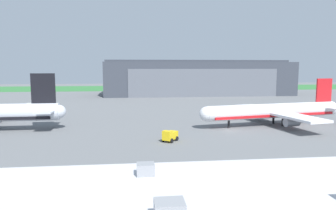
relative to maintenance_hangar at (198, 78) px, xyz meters
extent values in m
plane|color=slate|center=(-12.98, -96.00, -8.86)|extent=(440.00, 440.00, 0.00)
cube|color=#337539|center=(-12.98, 58.28, -8.82)|extent=(440.00, 56.00, 0.08)
cube|color=#383D47|center=(0.00, 0.09, -0.14)|extent=(98.80, 28.04, 17.44)
cube|color=slate|center=(0.00, -14.08, -1.88)|extent=(75.09, 0.30, 13.95)
cube|color=#383D47|center=(0.00, 0.09, 9.18)|extent=(98.80, 6.73, 1.20)
cylinder|color=silver|center=(0.32, -90.99, -5.15)|extent=(37.04, 10.49, 3.64)
sphere|color=silver|center=(-17.86, -94.45, -5.15)|extent=(3.50, 3.50, 3.50)
sphere|color=silver|center=(18.50, -87.54, -5.15)|extent=(2.84, 2.84, 2.84)
cube|color=red|center=(0.32, -90.99, -6.15)|extent=(34.14, 9.98, 0.64)
cube|color=red|center=(15.59, -88.09, -0.23)|extent=(4.80, 1.29, 6.19)
cube|color=silver|center=(15.80, -85.25, -4.79)|extent=(4.23, 5.63, 0.28)
cube|color=silver|center=(16.83, -90.65, -4.79)|extent=(4.23, 5.63, 0.28)
cube|color=silver|center=(-0.50, -82.74, -5.60)|extent=(8.53, 15.36, 0.56)
cube|color=silver|center=(2.59, -98.96, -5.60)|extent=(8.53, 15.36, 0.56)
cylinder|color=gray|center=(-1.07, -84.03, -6.91)|extent=(3.77, 2.62, 2.00)
cylinder|color=gray|center=(1.58, -97.97, -6.91)|extent=(3.77, 2.62, 2.00)
cylinder|color=black|center=(-12.05, -93.34, -7.92)|extent=(0.56, 0.56, 1.89)
cylinder|color=black|center=(1.41, -88.84, -7.92)|extent=(0.56, 0.56, 1.89)
cylinder|color=black|center=(2.13, -92.60, -7.92)|extent=(0.56, 0.56, 1.89)
sphere|color=silver|center=(-52.59, -90.47, -4.59)|extent=(3.20, 3.20, 3.20)
cube|color=black|center=(-55.93, -90.58, 0.94)|extent=(5.44, 0.58, 6.97)
cube|color=silver|center=(-55.19, -87.48, -4.18)|extent=(3.95, 5.86, 0.28)
cube|color=silver|center=(-54.99, -93.62, -4.18)|extent=(3.95, 5.86, 0.28)
cube|color=yellow|center=(-28.55, -106.51, -7.47)|extent=(2.15, 2.02, 1.87)
cube|color=yellow|center=(-27.50, -105.06, -7.69)|extent=(2.80, 2.93, 1.44)
cylinder|color=black|center=(-29.28, -105.86, -8.41)|extent=(0.74, 0.88, 0.90)
cylinder|color=black|center=(-27.70, -106.99, -8.41)|extent=(0.74, 0.88, 0.90)
cylinder|color=black|center=(-28.03, -104.12, -8.41)|extent=(0.74, 0.88, 0.90)
cylinder|color=black|center=(-26.45, -105.25, -8.41)|extent=(0.74, 0.88, 0.90)
cube|color=silver|center=(-71.24, -52.41, -7.57)|extent=(2.30, 1.72, 1.82)
cube|color=#28282D|center=(-71.55, -54.10, -7.68)|extent=(2.43, 2.42, 1.60)
cylinder|color=black|center=(-70.12, -52.62, -8.48)|extent=(0.39, 0.79, 0.75)
cylinder|color=black|center=(-72.35, -52.21, -8.48)|extent=(0.39, 0.79, 0.75)
cylinder|color=black|center=(-70.50, -54.65, -8.48)|extent=(0.39, 0.79, 0.75)
cylinder|color=black|center=(-72.73, -54.24, -8.48)|extent=(0.39, 0.79, 0.75)
cube|color=silver|center=(-31.81, -145.25, -3.29)|extent=(34.30, 14.81, 0.50)
cube|color=gray|center=(-34.15, -141.08, -2.56)|extent=(1.46, 1.22, 0.97)
camera|label=1|loc=(-35.08, -165.95, 5.75)|focal=33.35mm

